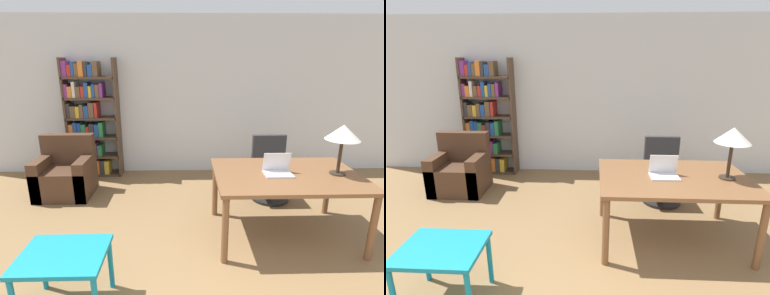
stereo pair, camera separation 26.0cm
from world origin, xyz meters
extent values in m
cube|color=silver|center=(0.00, 4.53, 1.35)|extent=(8.00, 0.06, 2.70)
cube|color=brown|center=(0.98, 2.35, 0.75)|extent=(1.60, 1.10, 0.04)
cylinder|color=brown|center=(0.24, 1.86, 0.36)|extent=(0.07, 0.07, 0.73)
cylinder|color=brown|center=(1.73, 1.86, 0.36)|extent=(0.07, 0.07, 0.73)
cylinder|color=brown|center=(0.24, 2.84, 0.36)|extent=(0.07, 0.07, 0.73)
cylinder|color=brown|center=(1.73, 2.84, 0.36)|extent=(0.07, 0.07, 0.73)
cube|color=silver|center=(0.87, 2.31, 0.78)|extent=(0.30, 0.22, 0.02)
cube|color=silver|center=(0.87, 2.40, 0.89)|extent=(0.30, 0.05, 0.21)
cube|color=white|center=(0.87, 2.40, 0.89)|extent=(0.27, 0.04, 0.19)
cylinder|color=#2D2319|center=(1.54, 2.32, 0.78)|extent=(0.17, 0.17, 0.01)
cylinder|color=#2D2319|center=(1.54, 2.32, 0.97)|extent=(0.04, 0.04, 0.38)
cone|color=silver|center=(1.54, 2.32, 1.24)|extent=(0.36, 0.36, 0.16)
cylinder|color=black|center=(1.11, 3.29, 0.02)|extent=(0.55, 0.55, 0.04)
cylinder|color=#262626|center=(1.11, 3.29, 0.20)|extent=(0.06, 0.06, 0.31)
cube|color=#2D2D33|center=(1.11, 3.29, 0.40)|extent=(0.52, 0.52, 0.10)
cube|color=#2D2D33|center=(1.11, 3.51, 0.69)|extent=(0.49, 0.08, 0.46)
cube|color=teal|center=(-1.12, 1.31, 0.51)|extent=(0.67, 0.54, 0.04)
cylinder|color=teal|center=(-1.41, 1.55, 0.24)|extent=(0.04, 0.04, 0.49)
cylinder|color=teal|center=(-0.82, 1.55, 0.24)|extent=(0.04, 0.04, 0.49)
cube|color=#472D1E|center=(-1.95, 3.50, 0.22)|extent=(0.79, 0.66, 0.43)
cube|color=#472D1E|center=(-1.95, 3.75, 0.66)|extent=(0.79, 0.16, 0.46)
cube|color=#472D1E|center=(-2.26, 3.50, 0.30)|extent=(0.16, 0.66, 0.59)
cube|color=#472D1E|center=(-1.63, 3.50, 0.30)|extent=(0.16, 0.66, 0.59)
cube|color=#4C3828|center=(-2.12, 4.34, 1.01)|extent=(0.04, 0.28, 2.01)
cube|color=#4C3828|center=(-1.28, 4.34, 1.01)|extent=(0.04, 0.28, 2.01)
cube|color=#4C3828|center=(-1.70, 4.34, 0.02)|extent=(0.84, 0.28, 0.04)
cube|color=orange|center=(-2.06, 4.34, 0.14)|extent=(0.08, 0.24, 0.21)
cube|color=#7F338C|center=(-1.99, 4.34, 0.17)|extent=(0.05, 0.24, 0.26)
cube|color=#234C99|center=(-1.94, 4.34, 0.17)|extent=(0.04, 0.24, 0.26)
cube|color=#7F338C|center=(-1.88, 4.34, 0.15)|extent=(0.06, 0.24, 0.23)
cube|color=#7F338C|center=(-1.83, 4.34, 0.13)|extent=(0.04, 0.24, 0.18)
cube|color=#234C99|center=(-1.77, 4.34, 0.14)|extent=(0.07, 0.24, 0.21)
cube|color=orange|center=(-1.68, 4.34, 0.16)|extent=(0.08, 0.24, 0.25)
cube|color=#333338|center=(-1.60, 4.34, 0.16)|extent=(0.07, 0.24, 0.25)
cube|color=gold|center=(-1.51, 4.34, 0.15)|extent=(0.08, 0.24, 0.24)
cube|color=#4C3828|center=(-1.70, 4.34, 0.35)|extent=(0.84, 0.28, 0.04)
cube|color=#2D7F47|center=(-2.08, 4.34, 0.48)|extent=(0.06, 0.24, 0.22)
cube|color=brown|center=(-2.01, 4.34, 0.47)|extent=(0.06, 0.24, 0.20)
cube|color=brown|center=(-1.95, 4.34, 0.46)|extent=(0.06, 0.24, 0.18)
cube|color=#333338|center=(-1.90, 4.34, 0.50)|extent=(0.04, 0.24, 0.25)
cube|color=#333338|center=(-1.84, 4.34, 0.47)|extent=(0.06, 0.24, 0.20)
cube|color=#234C99|center=(-1.77, 4.34, 0.47)|extent=(0.06, 0.24, 0.19)
cube|color=#7F338C|center=(-1.70, 4.34, 0.48)|extent=(0.07, 0.24, 0.22)
cube|color=#2D7F47|center=(-1.61, 4.34, 0.47)|extent=(0.08, 0.24, 0.19)
cube|color=#4C3828|center=(-1.70, 4.34, 0.69)|extent=(0.84, 0.28, 0.04)
cube|color=orange|center=(-2.07, 4.34, 0.82)|extent=(0.07, 0.24, 0.22)
cube|color=#234C99|center=(-2.00, 4.34, 0.84)|extent=(0.06, 0.24, 0.26)
cube|color=#234C99|center=(-1.93, 4.34, 0.83)|extent=(0.06, 0.24, 0.25)
cube|color=#2D7F47|center=(-1.86, 4.34, 0.82)|extent=(0.07, 0.24, 0.22)
cube|color=#B72D28|center=(-1.79, 4.34, 0.80)|extent=(0.05, 0.24, 0.19)
cube|color=#333338|center=(-1.72, 4.34, 0.82)|extent=(0.08, 0.24, 0.23)
cube|color=#234C99|center=(-1.64, 4.34, 0.82)|extent=(0.07, 0.24, 0.23)
cube|color=#2D7F47|center=(-1.56, 4.34, 0.83)|extent=(0.07, 0.24, 0.25)
cube|color=#4C3828|center=(-1.70, 4.34, 1.02)|extent=(0.84, 0.28, 0.04)
cube|color=#333338|center=(-2.08, 4.34, 1.16)|extent=(0.06, 0.24, 0.24)
cube|color=brown|center=(-2.00, 4.34, 1.14)|extent=(0.08, 0.24, 0.20)
cube|color=gold|center=(-1.92, 4.34, 1.14)|extent=(0.06, 0.24, 0.19)
cube|color=brown|center=(-1.86, 4.34, 1.15)|extent=(0.06, 0.24, 0.22)
cube|color=#234C99|center=(-1.78, 4.34, 1.14)|extent=(0.07, 0.24, 0.20)
cube|color=brown|center=(-1.70, 4.34, 1.17)|extent=(0.09, 0.24, 0.25)
cube|color=#B72D28|center=(-1.62, 4.34, 1.17)|extent=(0.05, 0.24, 0.25)
cube|color=#4C3828|center=(-1.70, 4.34, 1.36)|extent=(0.84, 0.28, 0.04)
cube|color=#7F338C|center=(-2.08, 4.34, 1.49)|extent=(0.05, 0.24, 0.22)
cube|color=orange|center=(-2.02, 4.34, 1.47)|extent=(0.07, 0.24, 0.18)
cube|color=silver|center=(-1.95, 4.34, 1.51)|extent=(0.05, 0.24, 0.26)
cube|color=brown|center=(-1.88, 4.34, 1.47)|extent=(0.07, 0.24, 0.18)
cube|color=#B72D28|center=(-1.81, 4.34, 1.47)|extent=(0.06, 0.24, 0.18)
cube|color=#234C99|center=(-1.75, 4.34, 1.50)|extent=(0.06, 0.24, 0.24)
cube|color=gold|center=(-1.69, 4.34, 1.47)|extent=(0.05, 0.24, 0.19)
cube|color=#234C99|center=(-1.63, 4.34, 1.49)|extent=(0.05, 0.24, 0.22)
cube|color=brown|center=(-1.57, 4.34, 1.48)|extent=(0.06, 0.24, 0.21)
cube|color=#7F338C|center=(-1.51, 4.34, 1.50)|extent=(0.05, 0.24, 0.23)
cube|color=#4C3828|center=(-1.70, 4.34, 1.70)|extent=(0.84, 0.28, 0.04)
cube|color=#7F338C|center=(-2.07, 4.34, 1.84)|extent=(0.08, 0.24, 0.25)
cube|color=#B72D28|center=(-1.99, 4.34, 1.81)|extent=(0.06, 0.24, 0.19)
cube|color=#234C99|center=(-1.93, 4.34, 1.83)|extent=(0.04, 0.24, 0.23)
cube|color=brown|center=(-1.88, 4.34, 1.82)|extent=(0.06, 0.24, 0.20)
cube|color=orange|center=(-1.80, 4.34, 1.84)|extent=(0.08, 0.24, 0.25)
cube|color=#333338|center=(-1.73, 4.34, 1.83)|extent=(0.05, 0.24, 0.23)
cube|color=#234C99|center=(-1.66, 4.34, 1.81)|extent=(0.08, 0.24, 0.19)
cube|color=brown|center=(-1.57, 4.34, 1.84)|extent=(0.08, 0.24, 0.24)
camera|label=1|loc=(-0.15, -0.73, 1.99)|focal=28.00mm
camera|label=2|loc=(0.11, -0.72, 1.99)|focal=28.00mm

